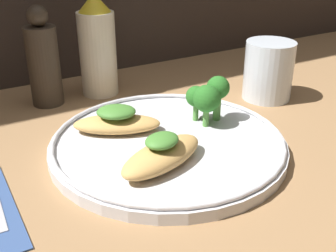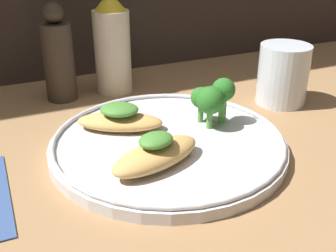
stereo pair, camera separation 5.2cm
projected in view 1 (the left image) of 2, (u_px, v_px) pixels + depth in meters
The scene contains 8 objects.
ground_plane at pixel (168, 153), 53.49cm from camera, with size 180.00×180.00×1.00cm, color #936D47.
plate at pixel (168, 143), 52.83cm from camera, with size 29.53×29.53×2.00cm.
grilled_meat_front at pixel (162, 154), 46.58cm from camera, with size 12.58×8.31×3.88cm.
grilled_meat_middle at pixel (117, 122), 54.27cm from camera, with size 12.09×9.23×3.52cm.
broccoli_bunch at pixel (208, 96), 55.57cm from camera, with size 5.82×5.43×6.27cm.
sauce_bottle at pixel (97, 47), 67.37cm from camera, with size 5.92×5.92×16.39cm.
pepper_grinder at pixel (43, 62), 63.86cm from camera, with size 4.83×4.83×15.32cm.
drinking_glass at pixel (268, 71), 66.93cm from camera, with size 7.76×7.76×9.29cm.
Camera 1 is at (-23.25, -40.22, 26.25)cm, focal length 45.00 mm.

